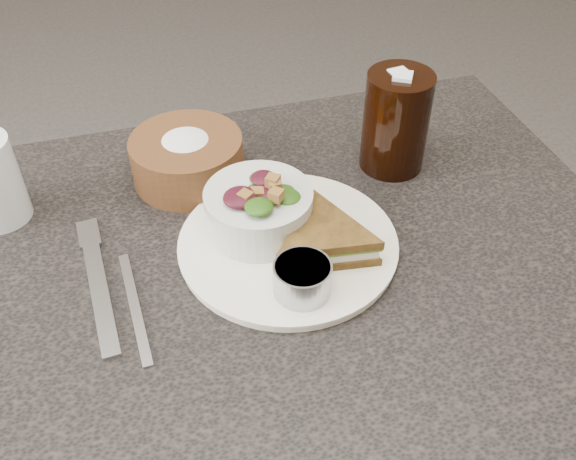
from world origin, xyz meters
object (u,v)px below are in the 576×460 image
Objects in this scene: sandwich at (324,239)px; bread_basket at (187,152)px; dinner_plate at (288,245)px; salad_bowl at (259,204)px; cola_glass at (396,118)px; dining_table at (252,435)px; dressing_ramekin at (302,279)px.

bread_basket is at bearing 129.54° from sandwich.
bread_basket is (-0.09, 0.18, 0.04)m from dinner_plate.
sandwich is 0.24m from bread_basket.
cola_glass is (0.22, 0.09, 0.03)m from salad_bowl.
dining_table is at bearing -149.76° from cola_glass.
dinner_plate is 2.01× the size of salad_bowl.
sandwich is 1.09× the size of salad_bowl.
dressing_ramekin is 0.27m from bread_basket.
dining_table is 6.90× the size of sandwich.
dressing_ramekin is 0.43× the size of cola_glass.
dressing_ramekin reaches higher than dining_table.
cola_glass reaches higher than dressing_ramekin.
dressing_ramekin is (-0.01, -0.08, 0.03)m from dinner_plate.
dressing_ramekin is 0.43× the size of bread_basket.
salad_bowl is 0.24m from cola_glass.
cola_glass is at bearing 23.00° from salad_bowl.
cola_glass reaches higher than salad_bowl.
dinner_plate is at bearing 84.75° from dressing_ramekin.
dining_table is 6.52× the size of cola_glass.
dressing_ramekin is at bearing -71.87° from bread_basket.
dining_table is at bearing -124.33° from salad_bowl.
cola_glass is (0.26, 0.15, 0.45)m from dining_table.
dressing_ramekin is at bearing -133.32° from cola_glass.
cola_glass reaches higher than dinner_plate.
dining_table is 7.51× the size of salad_bowl.
bread_basket reaches higher than dinner_plate.
salad_bowl is at bearing -65.17° from bread_basket.
bread_basket is (-0.03, 0.20, 0.42)m from dining_table.
dinner_plate is 1.74× the size of cola_glass.
dinner_plate is at bearing 148.99° from sandwich.
dressing_ramekin reaches higher than dinner_plate.
salad_bowl reaches higher than dressing_ramekin.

